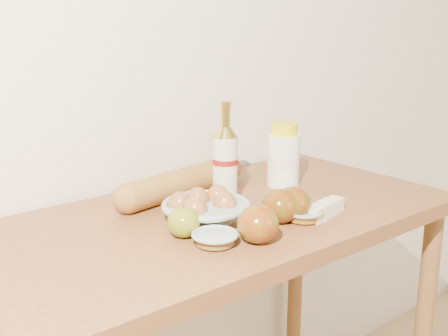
{
  "coord_description": "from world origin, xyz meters",
  "views": [
    {
      "loc": [
        -0.78,
        0.18,
        1.36
      ],
      "look_at": [
        0.0,
        1.15,
        1.02
      ],
      "focal_mm": 45.0,
      "sensor_mm": 36.0,
      "label": 1
    }
  ],
  "objects": [
    {
      "name": "apple_redgreen_front",
      "position": [
        -0.04,
        0.99,
        0.94
      ],
      "size": [
        0.11,
        0.11,
        0.08
      ],
      "rotation": [
        0.0,
        0.0,
        -0.25
      ],
      "color": "#93080A",
      "rests_on": "table"
    },
    {
      "name": "bourbon_bottle",
      "position": [
        0.08,
        1.24,
        1.0
      ],
      "size": [
        0.07,
        0.07,
        0.26
      ],
      "rotation": [
        0.0,
        0.0,
        -0.04
      ],
      "color": "beige",
      "rests_on": "table"
    },
    {
      "name": "apple_redgreen_right",
      "position": [
        0.08,
        1.04,
        0.94
      ],
      "size": [
        0.09,
        0.09,
        0.08
      ],
      "rotation": [
        0.0,
        0.0,
        -0.11
      ],
      "color": "maroon",
      "rests_on": "table"
    },
    {
      "name": "table",
      "position": [
        0.0,
        1.18,
        0.78
      ],
      "size": [
        1.2,
        0.6,
        0.9
      ],
      "color": "brown",
      "rests_on": "ground"
    },
    {
      "name": "apple_yellowgreen",
      "position": [
        -0.14,
        1.11,
        0.93
      ],
      "size": [
        0.09,
        0.09,
        0.07
      ],
      "rotation": [
        0.0,
        0.0,
        0.3
      ],
      "color": "olive",
      "rests_on": "table"
    },
    {
      "name": "back_wall",
      "position": [
        0.0,
        1.51,
        1.3
      ],
      "size": [
        3.5,
        0.02,
        2.6
      ],
      "primitive_type": "cube",
      "color": "beige",
      "rests_on": "ground"
    },
    {
      "name": "apple_extra",
      "position": [
        0.11,
        1.04,
        0.94
      ],
      "size": [
        0.09,
        0.09,
        0.08
      ],
      "rotation": [
        0.0,
        0.0,
        -0.11
      ],
      "color": "maroon",
      "rests_on": "table"
    },
    {
      "name": "baguette",
      "position": [
        0.02,
        1.35,
        0.94
      ],
      "size": [
        0.45,
        0.15,
        0.07
      ],
      "rotation": [
        0.0,
        0.0,
        0.17
      ],
      "color": "#AC7834",
      "rests_on": "table"
    },
    {
      "name": "egg_bowl",
      "position": [
        -0.05,
        1.16,
        0.93
      ],
      "size": [
        0.23,
        0.23,
        0.07
      ],
      "rotation": [
        0.0,
        0.0,
        -0.13
      ],
      "color": "#94A19D",
      "rests_on": "table"
    },
    {
      "name": "syrup_bowl",
      "position": [
        0.13,
        1.02,
        0.91
      ],
      "size": [
        0.1,
        0.1,
        0.03
      ],
      "rotation": [
        0.0,
        0.0,
        -0.08
      ],
      "color": "gray",
      "rests_on": "table"
    },
    {
      "name": "butter_stick",
      "position": [
        0.19,
        1.01,
        0.92
      ],
      "size": [
        0.13,
        0.06,
        0.04
      ],
      "rotation": [
        0.0,
        0.0,
        0.21
      ],
      "color": "beige",
      "rests_on": "table"
    },
    {
      "name": "sugar_bowl",
      "position": [
        -0.12,
        1.03,
        0.91
      ],
      "size": [
        0.11,
        0.11,
        0.03
      ],
      "rotation": [
        0.0,
        0.0,
        -0.08
      ],
      "color": "#98A6A1",
      "rests_on": "table"
    },
    {
      "name": "cream_bottle",
      "position": [
        0.29,
        1.25,
        0.98
      ],
      "size": [
        0.1,
        0.1,
        0.18
      ],
      "rotation": [
        0.0,
        0.0,
        -0.13
      ],
      "color": "white",
      "rests_on": "table"
    }
  ]
}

